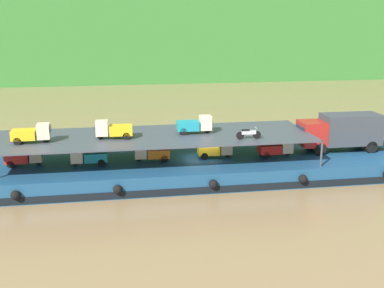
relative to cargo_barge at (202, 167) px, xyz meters
The scene contains 13 objects.
ground_plane 0.75m from the cargo_barge, 90.00° to the left, with size 400.00×400.00×0.00m, color olive.
cargo_barge is the anchor object (origin of this frame).
covered_lorry 12.11m from the cargo_barge, ahead, with size 7.88×2.36×3.10m.
cargo_rack 4.66m from the cargo_barge, behind, with size 24.49×7.42×2.00m.
mini_truck_lower_stern 13.65m from the cargo_barge, behind, with size 2.75×1.21×1.38m.
mini_truck_lower_aft 8.97m from the cargo_barge, behind, with size 2.77×1.25×1.38m.
mini_truck_lower_mid 4.29m from the cargo_barge, behind, with size 2.79×1.28×1.38m.
mini_truck_lower_fore 1.81m from the cargo_barge, ahead, with size 2.79×1.29×1.38m.
mini_truck_lower_bow 6.16m from the cargo_barge, ahead, with size 2.75×1.22×1.38m.
mini_truck_upper_stern 13.20m from the cargo_barge, behind, with size 2.75×1.21×1.38m.
mini_truck_upper_mid 7.71m from the cargo_barge, behind, with size 2.76×1.23×1.38m.
mini_truck_upper_fore 3.50m from the cargo_barge, 152.65° to the left, with size 2.77×1.25×1.38m.
motorcycle_upper_port 4.95m from the cargo_barge, 35.50° to the right, with size 1.90×0.55×0.87m.
Camera 1 is at (-6.55, -34.90, 12.18)m, focal length 43.53 mm.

